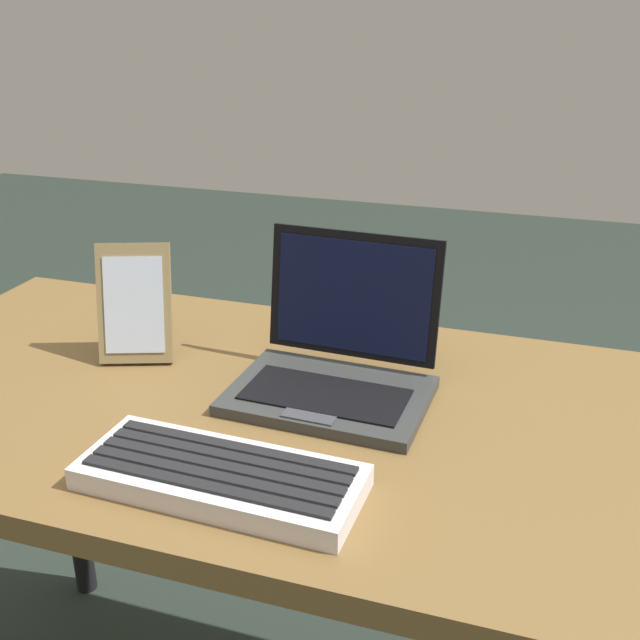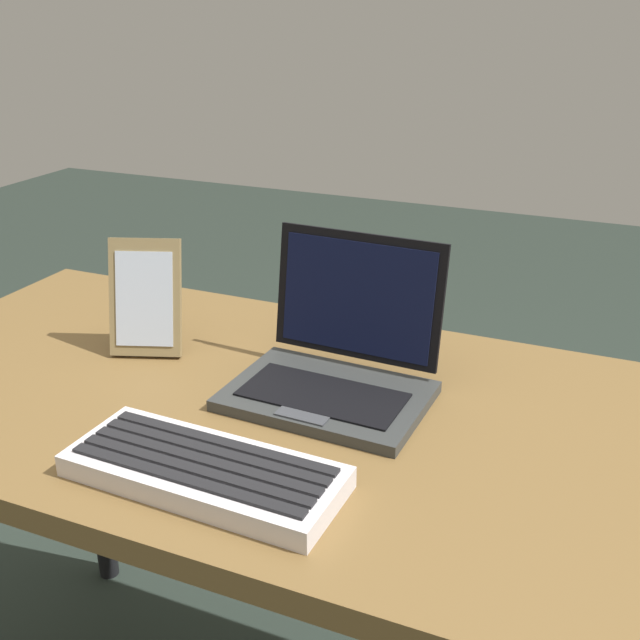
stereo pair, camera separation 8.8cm
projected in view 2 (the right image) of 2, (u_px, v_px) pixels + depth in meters
name	position (u px, v px, depth m)	size (l,w,h in m)	color
desk	(371.00, 464.00, 1.06)	(1.61, 0.67, 0.76)	brown
laptop_front	(336.00, 365.00, 1.09)	(0.29, 0.23, 0.22)	#323534
external_keyboard	(204.00, 471.00, 0.90)	(0.34, 0.14, 0.03)	silver
photo_frame	(145.00, 298.00, 1.20)	(0.13, 0.10, 0.18)	olive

